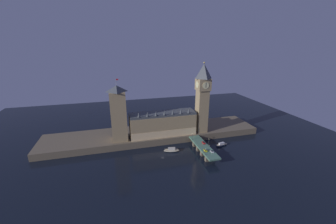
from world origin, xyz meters
name	(u,v)px	position (x,y,z in m)	size (l,w,h in m)	color
ground_plane	(162,155)	(0.00, 0.00, 0.00)	(400.00, 400.00, 0.00)	black
embankment	(154,134)	(0.00, 39.00, 3.28)	(220.00, 42.00, 6.57)	brown
parliament_hall	(163,123)	(7.57, 29.73, 18.11)	(64.87, 18.86, 27.69)	#9E845B
clock_tower	(202,96)	(47.88, 26.74, 44.09)	(12.88, 12.99, 70.97)	#9E845B
victoria_tower	(118,113)	(-34.49, 28.49, 32.86)	(14.25, 14.25, 58.38)	#9E845B
bridge	(203,148)	(36.69, -5.00, 4.28)	(10.31, 46.00, 6.48)	#4C7560
car_northbound_trail	(205,150)	(34.43, -13.89, 7.23)	(2.06, 3.90, 1.60)	yellow
car_southbound_lead	(212,152)	(38.96, -17.01, 7.14)	(2.04, 4.01, 1.42)	white
car_southbound_trail	(204,143)	(38.96, -0.24, 7.21)	(2.02, 4.48, 1.57)	red
pedestrian_near_rail	(204,152)	(32.16, -15.97, 7.39)	(0.38, 0.38, 1.73)	black
pedestrian_mid_walk	(209,146)	(41.23, -7.72, 7.42)	(0.38, 0.38, 1.77)	black
street_lamp_near	(206,151)	(31.76, -19.72, 10.17)	(1.34, 0.60, 5.89)	#2D3333
street_lamp_mid	(209,141)	(41.63, -5.00, 10.78)	(1.34, 0.60, 6.88)	#2D3333
street_lamp_far	(192,136)	(31.76, 9.72, 10.71)	(1.34, 0.60, 6.77)	#2D3333
boat_upstream	(172,150)	(9.63, 4.26, 1.40)	(14.80, 7.23, 3.84)	#B2A893
boat_downstream	(221,145)	(59.01, 2.07, 1.29)	(12.47, 5.25, 3.54)	#1E2842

